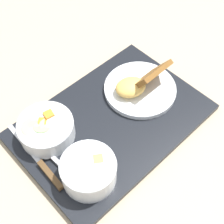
{
  "coord_description": "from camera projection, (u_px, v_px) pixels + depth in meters",
  "views": [
    {
      "loc": [
        -0.3,
        -0.27,
        0.61
      ],
      "look_at": [
        0.0,
        0.0,
        0.05
      ],
      "focal_mm": 50.0,
      "sensor_mm": 36.0,
      "label": 1
    }
  ],
  "objects": [
    {
      "name": "ground_plane",
      "position": [
        112.0,
        123.0,
        0.73
      ],
      "size": [
        4.0,
        4.0,
        0.0
      ],
      "primitive_type": "plane",
      "color": "tan"
    },
    {
      "name": "plate_main",
      "position": [
        140.0,
        87.0,
        0.76
      ],
      "size": [
        0.18,
        0.18,
        0.08
      ],
      "color": "silver",
      "rests_on": "serving_tray"
    },
    {
      "name": "serving_tray",
      "position": [
        112.0,
        121.0,
        0.73
      ],
      "size": [
        0.45,
        0.33,
        0.02
      ],
      "color": "black",
      "rests_on": "ground_plane"
    },
    {
      "name": "spoon",
      "position": [
        54.0,
        159.0,
        0.66
      ],
      "size": [
        0.04,
        0.15,
        0.01
      ],
      "rotation": [
        0.0,
        0.0,
        1.53
      ],
      "color": "silver",
      "rests_on": "serving_tray"
    },
    {
      "name": "bowl_salad",
      "position": [
        46.0,
        128.0,
        0.68
      ],
      "size": [
        0.12,
        0.12,
        0.05
      ],
      "color": "silver",
      "rests_on": "serving_tray"
    },
    {
      "name": "knife",
      "position": [
        44.0,
        167.0,
        0.65
      ],
      "size": [
        0.04,
        0.21,
        0.01
      ],
      "rotation": [
        0.0,
        0.0,
        1.45
      ],
      "color": "silver",
      "rests_on": "serving_tray"
    },
    {
      "name": "bowl_soup",
      "position": [
        89.0,
        170.0,
        0.61
      ],
      "size": [
        0.11,
        0.11,
        0.06
      ],
      "color": "silver",
      "rests_on": "serving_tray"
    }
  ]
}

